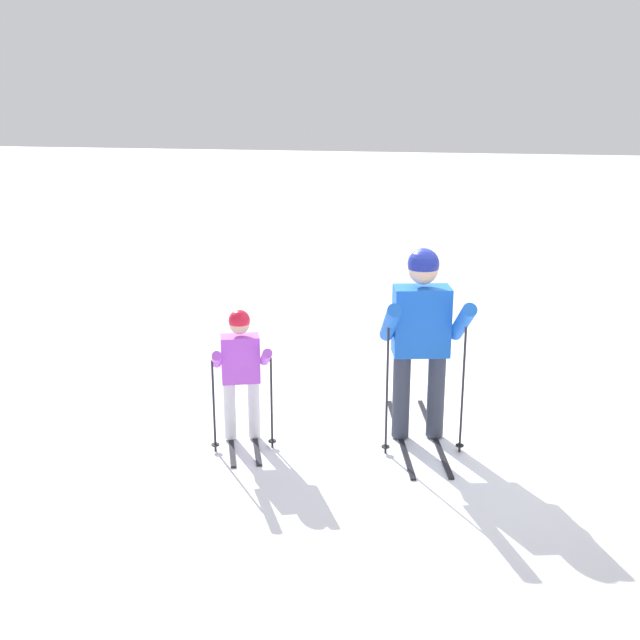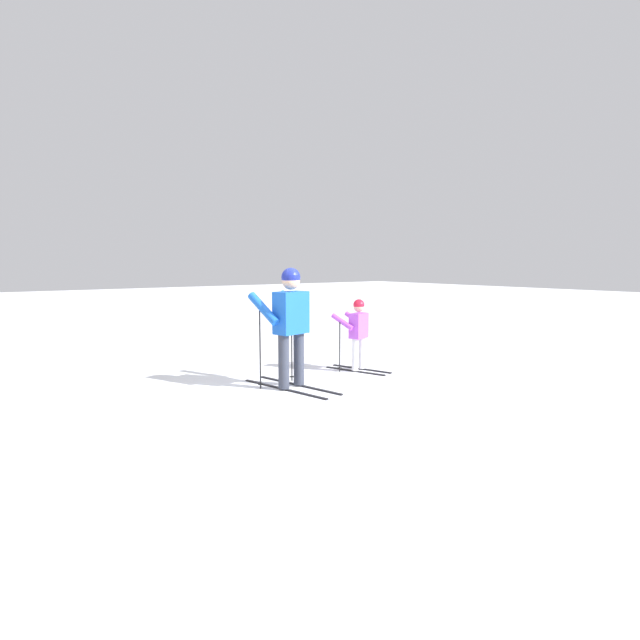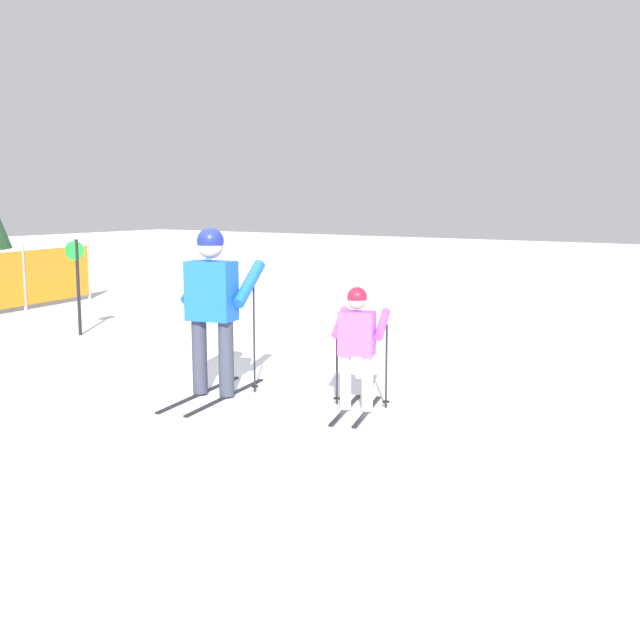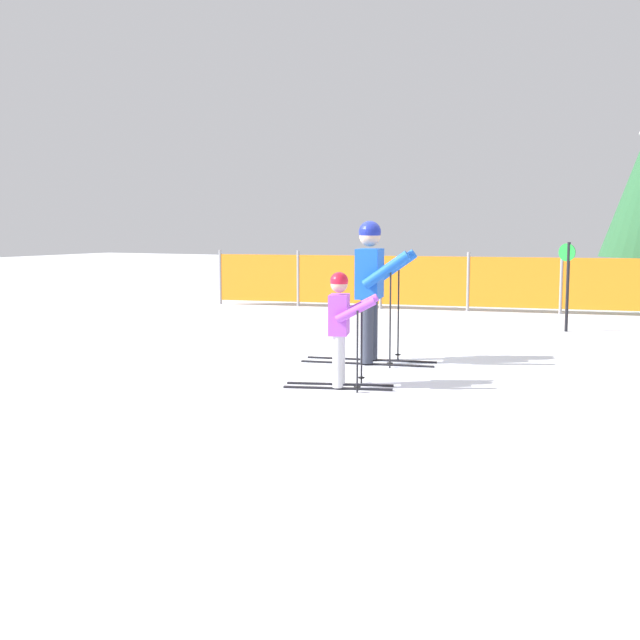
# 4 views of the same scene
# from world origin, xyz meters

# --- Properties ---
(ground_plane) EXTENTS (60.00, 60.00, 0.00)m
(ground_plane) POSITION_xyz_m (0.00, 0.00, 0.00)
(ground_plane) COLOR white
(skier_adult) EXTENTS (1.66, 0.82, 1.71)m
(skier_adult) POSITION_xyz_m (0.25, -0.28, 1.03)
(skier_adult) COLOR black
(skier_adult) RESTS_ON ground_plane
(skier_child) EXTENTS (1.14, 0.65, 1.19)m
(skier_child) POSITION_xyz_m (0.54, -1.81, 0.70)
(skier_child) COLOR black
(skier_child) RESTS_ON ground_plane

